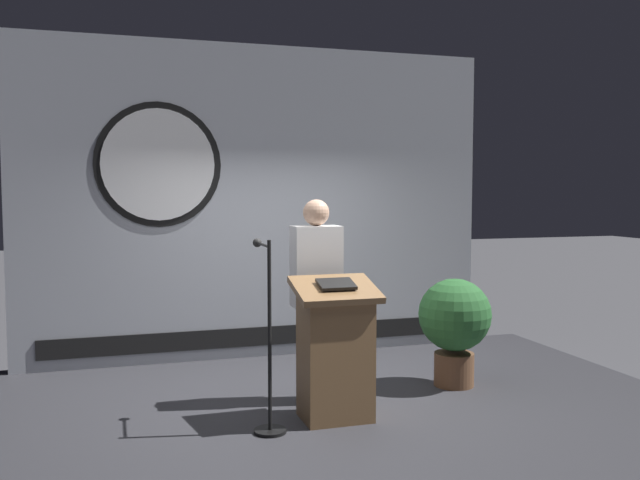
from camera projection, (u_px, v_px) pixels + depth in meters
The scene contains 7 objects.
ground_plane at pixel (309, 444), 5.57m from camera, with size 40.00×40.00×0.00m, color #4C4C51.
stage_platform at pixel (309, 426), 5.56m from camera, with size 6.40×4.00×0.30m, color #333338.
banner_display at pixel (257, 203), 7.18m from camera, with size 4.98×0.12×3.28m.
podium at pixel (335, 351), 5.25m from camera, with size 0.64×0.50×1.10m.
speaker_person at pixel (316, 299), 5.68m from camera, with size 0.40×0.26×1.70m.
microphone_stand at pixel (268, 364), 5.00m from camera, with size 0.24×0.57×1.42m.
potted_plant at pixel (455, 321), 6.14m from camera, with size 0.66×0.66×0.98m.
Camera 1 is at (-1.52, -5.21, 2.08)m, focal length 38.20 mm.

